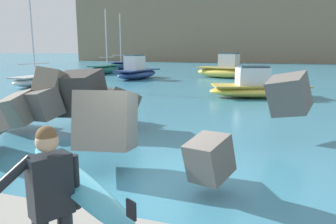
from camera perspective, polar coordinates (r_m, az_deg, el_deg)
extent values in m
plane|color=teal|center=(6.78, -2.76, -12.39)|extent=(400.00, 400.00, 0.00)
cube|color=#605B56|center=(10.06, 20.75, 2.97)|extent=(1.44, 1.36, 1.43)
cube|color=#3D3A38|center=(12.33, -11.37, 1.54)|extent=(1.09, 1.19, 1.03)
cube|color=slate|center=(7.23, -10.88, -1.47)|extent=(1.42, 1.55, 1.46)
cube|color=#3D3A38|center=(11.40, -16.18, 2.04)|extent=(0.85, 0.80, 0.57)
cube|color=#3D3A38|center=(11.34, -15.42, 3.31)|extent=(1.56, 1.44, 1.66)
cube|color=#605B56|center=(5.99, 7.40, -8.16)|extent=(0.95, 1.04, 0.93)
cube|color=#605B56|center=(11.07, -21.10, 1.39)|extent=(1.12, 1.16, 1.16)
cube|color=#4C4944|center=(12.30, -11.96, 1.65)|extent=(1.13, 1.40, 1.22)
cube|color=#4C4944|center=(10.87, -7.76, 1.82)|extent=(1.43, 1.41, 1.16)
cube|color=slate|center=(11.64, -24.94, 0.53)|extent=(1.47, 1.42, 1.41)
cube|color=gray|center=(11.33, -20.19, 5.01)|extent=(0.98, 1.03, 1.10)
cube|color=black|center=(3.28, -20.26, -12.16)|extent=(0.38, 0.44, 0.60)
sphere|color=tan|center=(3.14, -20.79, -4.92)|extent=(0.21, 0.21, 0.21)
sphere|color=brown|center=(3.13, -20.85, -4.04)|extent=(0.19, 0.19, 0.19)
cylinder|color=black|center=(3.18, -27.22, -11.18)|extent=(0.33, 0.50, 0.41)
cylinder|color=black|center=(3.39, -16.23, -11.89)|extent=(0.09, 0.09, 0.56)
ellipsoid|color=#4CB2CC|center=(3.52, -15.88, -12.03)|extent=(2.00, 1.32, 0.37)
cube|color=black|center=(2.75, -6.58, -16.92)|extent=(0.11, 0.08, 0.16)
ellipsoid|color=#EAC64C|center=(31.54, 10.00, 6.92)|extent=(6.10, 3.52, 1.01)
cube|color=#AF9539|center=(31.52, 10.03, 7.76)|extent=(5.61, 3.24, 0.10)
cube|color=#B7B2A8|center=(31.30, 10.80, 8.95)|extent=(2.00, 1.61, 1.27)
cube|color=#334C5B|center=(31.29, 10.85, 10.22)|extent=(1.80, 1.45, 0.12)
ellipsoid|color=white|center=(26.16, -21.95, 5.20)|extent=(1.88, 5.06, 0.77)
cube|color=#ACACAC|center=(26.13, -22.01, 5.96)|extent=(1.73, 4.65, 0.10)
cylinder|color=silver|center=(25.81, -23.12, 13.22)|extent=(0.12, 0.12, 6.56)
cylinder|color=silver|center=(25.80, -22.72, 7.95)|extent=(0.16, 3.01, 0.08)
ellipsoid|color=#1E6656|center=(37.20, -11.10, 7.43)|extent=(1.67, 5.57, 0.95)
cube|color=#164C41|center=(37.18, -11.13, 8.10)|extent=(1.54, 5.13, 0.10)
cylinder|color=silver|center=(37.52, -10.98, 12.91)|extent=(0.12, 0.12, 6.18)
cylinder|color=silver|center=(37.50, -10.85, 9.57)|extent=(0.14, 3.33, 0.08)
ellipsoid|color=#EAC64C|center=(19.14, 15.97, 3.61)|extent=(6.12, 3.94, 0.71)
cube|color=#AF9539|center=(19.10, 16.02, 4.54)|extent=(5.63, 3.62, 0.10)
cube|color=silver|center=(18.93, 14.85, 6.16)|extent=(2.05, 1.77, 0.98)
cube|color=#334C5B|center=(18.89, 14.93, 7.83)|extent=(1.85, 1.59, 0.12)
ellipsoid|color=navy|center=(30.31, -5.47, 6.72)|extent=(2.99, 6.01, 0.85)
cube|color=navy|center=(30.29, -5.49, 7.44)|extent=(2.75, 5.53, 0.10)
cube|color=silver|center=(29.89, -5.97, 8.70)|extent=(1.53, 1.90, 1.29)
cube|color=#334C5B|center=(29.87, -5.99, 10.05)|extent=(1.38, 1.71, 0.12)
ellipsoid|color=navy|center=(44.64, -8.00, 8.17)|extent=(3.99, 4.87, 1.06)
cube|color=navy|center=(44.62, -8.02, 8.80)|extent=(3.67, 4.48, 0.10)
cylinder|color=silver|center=(44.43, -8.50, 12.92)|extent=(0.12, 0.12, 6.33)
cylinder|color=silver|center=(44.41, -8.41, 9.99)|extent=(1.37, 2.35, 0.08)
cube|color=#847056|center=(88.62, 23.40, 13.75)|extent=(106.30, 38.16, 16.42)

